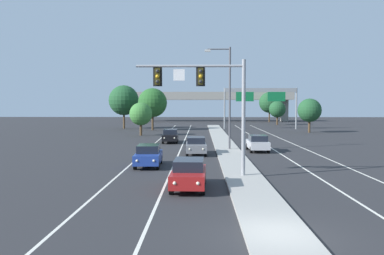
# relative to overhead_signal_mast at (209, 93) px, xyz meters

# --- Properties ---
(ground_plane) EXTENTS (260.00, 260.00, 0.00)m
(ground_plane) POSITION_rel_overhead_signal_mast_xyz_m (2.17, -11.64, -5.31)
(ground_plane) COLOR #28282B
(median_island) EXTENTS (2.40, 110.00, 0.15)m
(median_island) POSITION_rel_overhead_signal_mast_xyz_m (2.17, 6.36, -5.24)
(median_island) COLOR #9E9B93
(median_island) RESTS_ON ground
(lane_stripe_oncoming_center) EXTENTS (0.14, 100.00, 0.01)m
(lane_stripe_oncoming_center) POSITION_rel_overhead_signal_mast_xyz_m (-2.53, 13.36, -5.31)
(lane_stripe_oncoming_center) COLOR silver
(lane_stripe_oncoming_center) RESTS_ON ground
(lane_stripe_receding_center) EXTENTS (0.14, 100.00, 0.01)m
(lane_stripe_receding_center) POSITION_rel_overhead_signal_mast_xyz_m (6.87, 13.36, -5.31)
(lane_stripe_receding_center) COLOR silver
(lane_stripe_receding_center) RESTS_ON ground
(edge_stripe_left) EXTENTS (0.14, 100.00, 0.01)m
(edge_stripe_left) POSITION_rel_overhead_signal_mast_xyz_m (-5.83, 13.36, -5.31)
(edge_stripe_left) COLOR silver
(edge_stripe_left) RESTS_ON ground
(edge_stripe_right) EXTENTS (0.14, 100.00, 0.01)m
(edge_stripe_right) POSITION_rel_overhead_signal_mast_xyz_m (10.17, 13.36, -5.31)
(edge_stripe_right) COLOR silver
(edge_stripe_right) RESTS_ON ground
(overhead_signal_mast) EXTENTS (6.80, 0.44, 7.20)m
(overhead_signal_mast) POSITION_rel_overhead_signal_mast_xyz_m (0.00, 0.00, 0.00)
(overhead_signal_mast) COLOR gray
(overhead_signal_mast) RESTS_ON median_island
(street_lamp_median) EXTENTS (2.58, 0.28, 10.00)m
(street_lamp_median) POSITION_rel_overhead_signal_mast_xyz_m (2.13, 15.13, 0.48)
(street_lamp_median) COLOR #4C4C51
(street_lamp_median) RESTS_ON median_island
(car_oncoming_red) EXTENTS (1.92, 4.51, 1.58)m
(car_oncoming_red) POSITION_rel_overhead_signal_mast_xyz_m (-1.16, -3.46, -4.49)
(car_oncoming_red) COLOR maroon
(car_oncoming_red) RESTS_ON ground
(car_oncoming_blue) EXTENTS (1.93, 4.51, 1.58)m
(car_oncoming_blue) POSITION_rel_overhead_signal_mast_xyz_m (-4.36, 4.53, -4.49)
(car_oncoming_blue) COLOR navy
(car_oncoming_blue) RESTS_ON ground
(car_oncoming_grey) EXTENTS (1.92, 4.51, 1.58)m
(car_oncoming_grey) POSITION_rel_overhead_signal_mast_xyz_m (-0.93, 11.82, -4.49)
(car_oncoming_grey) COLOR slate
(car_oncoming_grey) RESTS_ON ground
(car_oncoming_black) EXTENTS (1.93, 4.51, 1.58)m
(car_oncoming_black) POSITION_rel_overhead_signal_mast_xyz_m (-4.10, 23.28, -4.49)
(car_oncoming_black) COLOR black
(car_oncoming_black) RESTS_ON ground
(car_receding_silver) EXTENTS (1.84, 4.48, 1.58)m
(car_receding_silver) POSITION_rel_overhead_signal_mast_xyz_m (5.04, 14.41, -4.49)
(car_receding_silver) COLOR #B7B7BC
(car_receding_silver) RESTS_ON ground
(highway_sign_gantry) EXTENTS (13.28, 0.42, 7.50)m
(highway_sign_gantry) POSITION_rel_overhead_signal_mast_xyz_m (10.37, 49.77, 0.85)
(highway_sign_gantry) COLOR gray
(highway_sign_gantry) RESTS_ON ground
(overpass_bridge) EXTENTS (42.40, 6.40, 7.65)m
(overpass_bridge) POSITION_rel_overhead_signal_mast_xyz_m (2.17, 83.16, 0.47)
(overpass_bridge) COLOR gray
(overpass_bridge) RESTS_ON ground
(tree_far_left_c) EXTENTS (3.32, 3.32, 4.80)m
(tree_far_left_c) POSITION_rel_overhead_signal_mast_xyz_m (-9.16, 34.04, -2.19)
(tree_far_left_c) COLOR #4C3823
(tree_far_left_c) RESTS_ON ground
(tree_far_right_c) EXTENTS (5.20, 5.20, 7.53)m
(tree_far_right_c) POSITION_rel_overhead_signal_mast_xyz_m (16.78, 78.69, -0.39)
(tree_far_right_c) COLOR #4C3823
(tree_far_right_c) RESTS_ON ground
(tree_far_right_a) EXTENTS (3.77, 3.77, 5.46)m
(tree_far_right_a) POSITION_rel_overhead_signal_mast_xyz_m (16.94, 40.96, -1.75)
(tree_far_right_a) COLOR #4C3823
(tree_far_right_a) RESTS_ON ground
(tree_far_left_b) EXTENTS (5.55, 5.55, 8.04)m
(tree_far_left_b) POSITION_rel_overhead_signal_mast_xyz_m (-14.71, 50.84, -0.06)
(tree_far_left_b) COLOR #4C3823
(tree_far_left_b) RESTS_ON ground
(tree_far_left_a) EXTENTS (5.07, 5.07, 7.33)m
(tree_far_left_a) POSITION_rel_overhead_signal_mast_xyz_m (-8.87, 46.32, -0.52)
(tree_far_left_a) COLOR #4C3823
(tree_far_left_a) RESTS_ON ground
(tree_far_right_b) EXTENTS (3.63, 3.63, 5.25)m
(tree_far_right_b) POSITION_rel_overhead_signal_mast_xyz_m (16.29, 65.27, -1.89)
(tree_far_right_b) COLOR #4C3823
(tree_far_right_b) RESTS_ON ground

